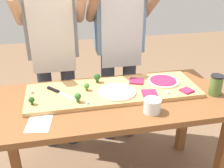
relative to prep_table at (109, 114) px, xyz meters
name	(u,v)px	position (x,y,z in m)	size (l,w,h in m)	color
prep_table	(109,114)	(0.00, 0.00, 0.00)	(1.59, 0.71, 0.78)	brown
cutting_board	(113,91)	(0.05, 0.08, 0.13)	(1.18, 0.40, 0.03)	tan
chefs_knife	(58,92)	(-0.33, 0.10, 0.15)	(0.21, 0.24, 0.02)	#B7BABF
pizza_whole_cheese_artichoke	(117,92)	(0.06, 0.03, 0.15)	(0.26, 0.26, 0.02)	beige
pizza_whole_beet_magenta	(163,81)	(0.43, 0.12, 0.15)	(0.23, 0.23, 0.02)	beige
pizza_slice_near_right	(150,93)	(0.27, -0.04, 0.15)	(0.10, 0.10, 0.01)	#9E234C
pizza_slice_far_right	(187,91)	(0.53, -0.06, 0.15)	(0.07, 0.07, 0.01)	#9E234C
pizza_slice_near_left	(136,81)	(0.24, 0.16, 0.15)	(0.10, 0.10, 0.01)	#9E234C
broccoli_floret_front_mid	(32,100)	(-0.49, -0.02, 0.17)	(0.04, 0.04, 0.05)	#2C5915
broccoli_floret_front_right	(78,97)	(-0.21, -0.05, 0.18)	(0.04, 0.04, 0.06)	#3F7220
broccoli_floret_back_left	(97,77)	(-0.05, 0.21, 0.18)	(0.05, 0.05, 0.07)	#2C5915
broccoli_floret_center_right	(87,86)	(-0.13, 0.10, 0.18)	(0.04, 0.04, 0.06)	#487A23
cheese_crumble_a	(81,85)	(-0.17, 0.18, 0.15)	(0.01, 0.01, 0.01)	silver
cheese_crumble_b	(87,103)	(-0.15, -0.08, 0.15)	(0.02, 0.02, 0.02)	silver
cheese_crumble_c	(31,92)	(-0.50, 0.14, 0.15)	(0.02, 0.02, 0.02)	silver
cheese_crumble_d	(168,92)	(0.39, -0.06, 0.15)	(0.02, 0.02, 0.02)	white
flour_cup	(152,106)	(0.23, -0.21, 0.15)	(0.11, 0.11, 0.09)	white
sauce_jar	(216,85)	(0.72, -0.09, 0.19)	(0.09, 0.09, 0.14)	#517033
recipe_note	(39,124)	(-0.45, -0.20, 0.12)	(0.13, 0.17, 0.00)	white
cook_left	(53,44)	(-0.34, 0.61, 0.33)	(0.54, 0.39, 1.67)	#333847
cook_right	(119,39)	(0.21, 0.61, 0.33)	(0.54, 0.39, 1.67)	#333847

